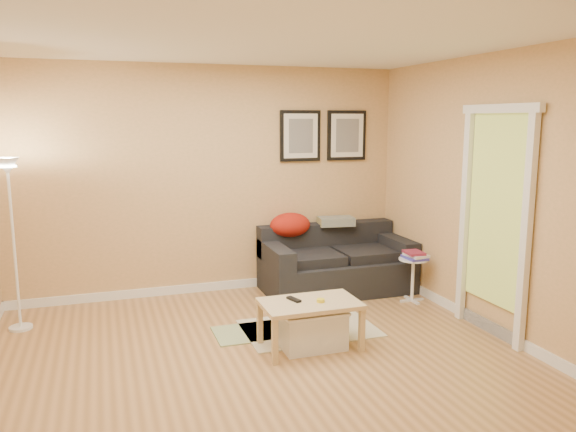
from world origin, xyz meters
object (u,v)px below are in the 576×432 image
at_px(storage_bin, 312,328).
at_px(book_stack, 415,255).
at_px(side_table, 413,280).
at_px(floor_lamp, 14,250).
at_px(coffee_table, 310,325).
at_px(sofa, 337,260).

bearing_deg(storage_bin, book_stack, 28.31).
relative_size(side_table, floor_lamp, 0.29).
relative_size(coffee_table, book_stack, 3.17).
distance_m(storage_bin, book_stack, 1.76).
bearing_deg(coffee_table, sofa, 74.05).
xyz_separation_m(sofa, coffee_table, (-0.89, -1.48, -0.16)).
bearing_deg(side_table, coffee_table, -151.02).
height_order(coffee_table, floor_lamp, floor_lamp).
bearing_deg(coffee_table, book_stack, 43.63).
bearing_deg(side_table, book_stack, -68.54).
bearing_deg(storage_bin, sofa, 59.20).
bearing_deg(floor_lamp, book_stack, -6.75).
bearing_deg(sofa, book_stack, -45.00).
relative_size(side_table, book_stack, 1.81).
xyz_separation_m(coffee_table, floor_lamp, (-2.49, 1.31, 0.57)).
distance_m(storage_bin, side_table, 1.73).
bearing_deg(sofa, storage_bin, -120.80).
xyz_separation_m(coffee_table, storage_bin, (0.02, 0.02, -0.04)).
relative_size(sofa, side_table, 3.49).
height_order(sofa, storage_bin, sofa).
xyz_separation_m(coffee_table, side_table, (1.53, 0.85, 0.03)).
relative_size(coffee_table, storage_bin, 1.50).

